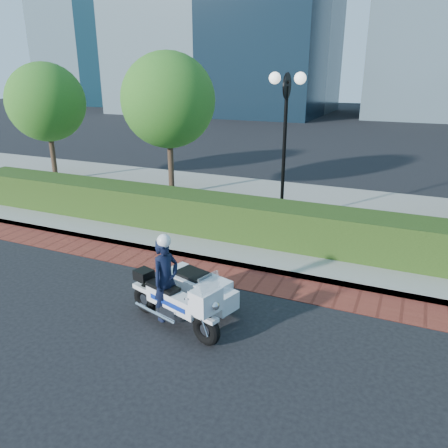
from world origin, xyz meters
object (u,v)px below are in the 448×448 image
at_px(police_motorcycle, 182,290).
at_px(tree_b, 168,101).
at_px(lamppost, 285,125).
at_px(tree_a, 46,102).

bearing_deg(police_motorcycle, tree_b, 138.72).
xyz_separation_m(lamppost, police_motorcycle, (-0.15, -5.69, -2.36)).
bearing_deg(tree_a, lamppost, -7.41).
bearing_deg(tree_b, police_motorcycle, -58.10).
height_order(lamppost, tree_a, tree_a).
xyz_separation_m(lamppost, tree_b, (-4.50, 1.30, 0.48)).
distance_m(lamppost, police_motorcycle, 6.16).
distance_m(tree_a, police_motorcycle, 12.36).
height_order(tree_a, police_motorcycle, tree_a).
bearing_deg(tree_b, tree_a, 180.00).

